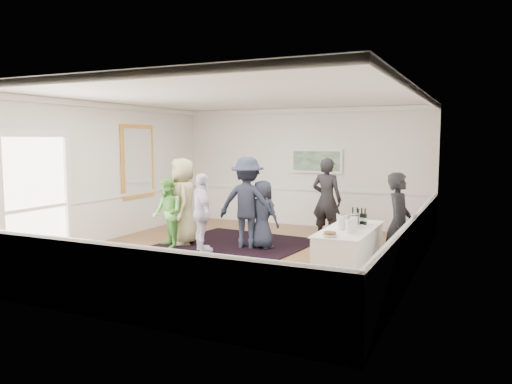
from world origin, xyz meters
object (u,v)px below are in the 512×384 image
at_px(guest_tan, 183,201).
at_px(guest_dark_a, 247,203).
at_px(guest_lilac, 202,213).
at_px(guest_navy, 263,214).
at_px(guest_dark_b, 327,200).
at_px(bartender, 399,223).
at_px(nut_bowl, 330,234).
at_px(serving_table, 349,252).
at_px(guest_green, 167,213).
at_px(ice_bucket, 352,221).

bearing_deg(guest_tan, guest_dark_a, 61.35).
xyz_separation_m(guest_lilac, guest_navy, (1.00, 0.86, -0.09)).
bearing_deg(guest_dark_b, guest_dark_a, 53.08).
bearing_deg(guest_tan, guest_navy, 62.53).
height_order(guest_tan, guest_dark_b, guest_tan).
height_order(bartender, guest_dark_a, guest_dark_a).
relative_size(guest_lilac, guest_navy, 1.12).
relative_size(guest_navy, nut_bowl, 6.41).
relative_size(serving_table, guest_navy, 1.40).
bearing_deg(guest_dark_a, guest_navy, -172.11).
bearing_deg(guest_green, bartender, 37.92).
bearing_deg(guest_lilac, guest_dark_b, -87.65).
distance_m(guest_tan, nut_bowl, 4.44).
bearing_deg(guest_dark_a, guest_lilac, 40.10).
relative_size(bartender, guest_dark_a, 0.90).
xyz_separation_m(guest_tan, guest_green, (-0.10, -0.47, -0.20)).
bearing_deg(nut_bowl, serving_table, 83.99).
relative_size(serving_table, ice_bucket, 8.01).
xyz_separation_m(guest_tan, guest_lilac, (0.81, -0.51, -0.14)).
bearing_deg(guest_tan, ice_bucket, 38.55).
distance_m(guest_lilac, guest_navy, 1.32).
bearing_deg(guest_dark_a, nut_bowl, 130.24).
bearing_deg(bartender, guest_tan, 85.14).
bearing_deg(guest_navy, nut_bowl, 143.67).
relative_size(guest_navy, ice_bucket, 5.70).
bearing_deg(guest_navy, guest_lilac, 50.88).
xyz_separation_m(serving_table, guest_navy, (-2.27, 1.43, 0.32)).
height_order(guest_dark_a, guest_dark_b, guest_dark_a).
height_order(guest_green, ice_bucket, guest_green).
height_order(serving_table, guest_dark_a, guest_dark_a).
bearing_deg(guest_green, guest_dark_b, 74.40).
height_order(guest_lilac, guest_dark_a, guest_dark_a).
height_order(serving_table, bartender, bartender).
relative_size(guest_tan, guest_dark_a, 0.98).
xyz_separation_m(bartender, guest_green, (-4.89, -0.00, -0.12)).
relative_size(guest_lilac, ice_bucket, 6.38).
height_order(guest_lilac, guest_navy, guest_lilac).
relative_size(serving_table, guest_tan, 1.07).
bearing_deg(guest_dark_b, bartender, 138.23).
bearing_deg(guest_dark_a, bartender, 159.46).
relative_size(guest_tan, guest_green, 1.26).
distance_m(bartender, guest_dark_a, 3.38).
distance_m(guest_dark_a, guest_navy, 0.41).
height_order(guest_dark_b, guest_navy, guest_dark_b).
distance_m(guest_dark_b, guest_navy, 1.71).
xyz_separation_m(bartender, ice_bucket, (-0.70, -0.49, 0.07)).
xyz_separation_m(guest_green, nut_bowl, (4.08, -1.49, 0.11)).
height_order(guest_lilac, ice_bucket, guest_lilac).
xyz_separation_m(bartender, nut_bowl, (-0.81, -1.49, -0.01)).
height_order(guest_green, guest_dark_a, guest_dark_a).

